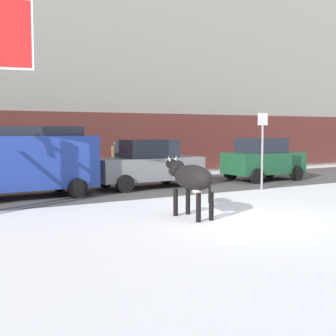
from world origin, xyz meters
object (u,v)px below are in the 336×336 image
at_px(car_darkgreen_hatchback, 263,159).
at_px(pedestrian_near_billboard, 116,161).
at_px(car_blue_van, 23,160).
at_px(street_sign, 262,145).
at_px(cow_black, 191,178).
at_px(car_grey_sedan, 147,164).

height_order(car_darkgreen_hatchback, pedestrian_near_billboard, car_darkgreen_hatchback).
height_order(car_blue_van, street_sign, street_sign).
bearing_deg(car_blue_van, pedestrian_near_billboard, 33.84).
distance_m(car_blue_van, car_darkgreen_hatchback, 10.29).
bearing_deg(cow_black, car_blue_van, 116.39).
bearing_deg(car_blue_van, cow_black, -63.61).
relative_size(pedestrian_near_billboard, street_sign, 0.61).
bearing_deg(car_darkgreen_hatchback, street_sign, -132.71).
distance_m(car_blue_van, car_grey_sedan, 4.72).
bearing_deg(car_grey_sedan, car_darkgreen_hatchback, -3.08).
bearing_deg(street_sign, car_darkgreen_hatchback, 47.29).
height_order(car_grey_sedan, street_sign, street_sign).
height_order(car_blue_van, pedestrian_near_billboard, car_blue_van).
height_order(car_grey_sedan, pedestrian_near_billboard, car_grey_sedan).
height_order(cow_black, street_sign, street_sign).
bearing_deg(cow_black, pedestrian_near_billboard, 77.81).
height_order(cow_black, car_blue_van, car_blue_van).
bearing_deg(pedestrian_near_billboard, car_blue_van, -146.16).
bearing_deg(car_grey_sedan, street_sign, -39.35).
relative_size(cow_black, car_darkgreen_hatchback, 0.54).
bearing_deg(pedestrian_near_billboard, car_grey_sedan, -89.89).
height_order(car_blue_van, car_darkgreen_hatchback, car_blue_van).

